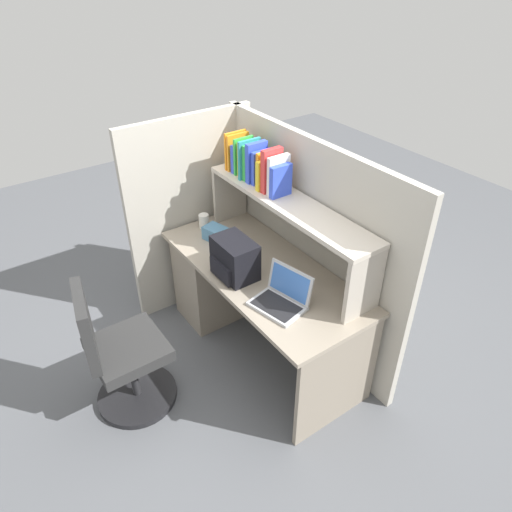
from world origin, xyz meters
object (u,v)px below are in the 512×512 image
Objects in this scene: paper_cup at (204,221)px; tissue_box at (218,235)px; laptop at (282,298)px; office_chair at (120,358)px; computer_mouse at (219,253)px; backpack at (234,259)px.

paper_cup is 0.22m from tissue_box.
laptop is 1.08m from office_chair.
computer_mouse is 0.47× the size of tissue_box.
backpack is 0.28m from computer_mouse.
computer_mouse is 0.40m from paper_cup.
backpack reaches higher than laptop.
laptop is 0.38× the size of office_chair.
backpack is 2.88× the size of computer_mouse.
laptop is 0.83m from tissue_box.
tissue_box is at bearing 175.72° from laptop.
paper_cup is (-0.38, 0.10, 0.04)m from computer_mouse.
laptop is 3.34× the size of paper_cup.
paper_cup is at bearing -46.99° from office_chair.
computer_mouse is 0.94m from office_chair.
office_chair is at bearing -118.36° from laptop.
laptop reaches higher than paper_cup.
office_chair is (0.35, -0.95, -0.39)m from tissue_box.
computer_mouse is (-0.25, 0.04, -0.11)m from backpack.
tissue_box is at bearing 162.51° from backpack.
paper_cup is 0.49× the size of tissue_box.
office_chair is (-0.06, -0.82, -0.46)m from backpack.
tissue_box is (-0.41, 0.13, -0.08)m from backpack.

